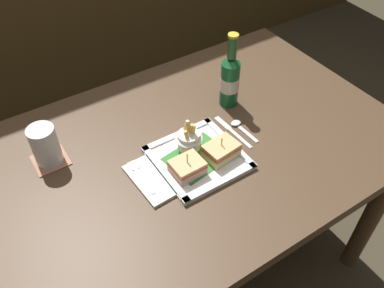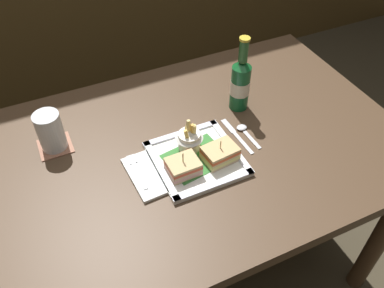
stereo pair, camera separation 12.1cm
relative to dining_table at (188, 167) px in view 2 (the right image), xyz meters
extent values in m
plane|color=#3F3727|center=(0.00, 0.00, -0.65)|extent=(6.00, 6.00, 0.00)
cube|color=#493423|center=(0.00, 0.00, 0.08)|extent=(1.38, 0.88, 0.04)
cylinder|color=brown|center=(0.62, -0.37, -0.30)|extent=(0.07, 0.07, 0.70)
cylinder|color=#4B3E27|center=(-0.62, 0.37, -0.30)|extent=(0.07, 0.07, 0.70)
cylinder|color=#4C3E29|center=(0.62, 0.37, -0.30)|extent=(0.07, 0.07, 0.70)
cube|color=white|center=(0.00, -0.06, 0.10)|extent=(0.25, 0.25, 0.01)
cube|color=#30722D|center=(0.00, -0.06, 0.11)|extent=(0.20, 0.16, 0.00)
cube|color=white|center=(0.00, -0.18, 0.11)|extent=(0.25, 0.02, 0.01)
cube|color=silver|center=(0.00, 0.05, 0.11)|extent=(0.25, 0.02, 0.01)
cube|color=white|center=(-0.11, -0.06, 0.11)|extent=(0.02, 0.25, 0.01)
cube|color=silver|center=(0.12, -0.06, 0.11)|extent=(0.02, 0.25, 0.01)
cube|color=tan|center=(-0.06, -0.10, 0.11)|extent=(0.09, 0.08, 0.01)
cube|color=#DB9B93|center=(-0.06, -0.10, 0.12)|extent=(0.09, 0.08, 0.01)
cube|color=tan|center=(-0.06, -0.10, 0.13)|extent=(0.09, 0.08, 0.01)
cube|color=#C94E31|center=(-0.06, -0.10, 0.14)|extent=(0.09, 0.08, 0.01)
cube|color=tan|center=(-0.06, -0.10, 0.15)|extent=(0.09, 0.08, 0.01)
cylinder|color=tan|center=(-0.06, -0.10, 0.14)|extent=(0.00, 0.00, 0.08)
cube|color=tan|center=(0.06, -0.10, 0.11)|extent=(0.11, 0.08, 0.01)
cube|color=#E3D278|center=(0.06, -0.10, 0.12)|extent=(0.11, 0.08, 0.01)
cube|color=tan|center=(0.06, -0.10, 0.13)|extent=(0.11, 0.08, 0.01)
cube|color=#CD562A|center=(0.06, -0.10, 0.14)|extent=(0.11, 0.08, 0.01)
cube|color=tan|center=(0.06, -0.10, 0.15)|extent=(0.11, 0.08, 0.01)
cylinder|color=tan|center=(0.06, -0.10, 0.14)|extent=(0.00, 0.00, 0.08)
cylinder|color=white|center=(0.00, -0.02, 0.14)|extent=(0.07, 0.07, 0.06)
cone|color=silver|center=(0.00, -0.02, 0.16)|extent=(0.08, 0.08, 0.03)
cube|color=#EFD27F|center=(0.00, -0.01, 0.18)|extent=(0.01, 0.01, 0.07)
cube|color=#E9B751|center=(0.01, -0.02, 0.17)|extent=(0.01, 0.02, 0.07)
cube|color=#E8BD56|center=(-0.01, -0.03, 0.16)|extent=(0.02, 0.02, 0.05)
cube|color=#E2CC68|center=(0.00, 0.01, 0.16)|extent=(0.02, 0.01, 0.05)
cube|color=#E8C262|center=(0.00, 0.00, 0.16)|extent=(0.02, 0.01, 0.05)
cube|color=#EED379|center=(0.01, -0.02, 0.17)|extent=(0.01, 0.02, 0.06)
cylinder|color=#13542D|center=(0.24, 0.11, 0.18)|extent=(0.06, 0.06, 0.16)
cone|color=#135323|center=(0.24, 0.11, 0.27)|extent=(0.06, 0.06, 0.02)
cylinder|color=#235429|center=(0.24, 0.11, 0.32)|extent=(0.03, 0.03, 0.07)
cylinder|color=gold|center=(0.24, 0.11, 0.36)|extent=(0.03, 0.03, 0.01)
cylinder|color=beige|center=(0.24, 0.11, 0.18)|extent=(0.06, 0.06, 0.05)
cube|color=#A0664D|center=(-0.37, 0.17, 0.10)|extent=(0.10, 0.10, 0.00)
cylinder|color=silver|center=(-0.37, 0.17, 0.16)|extent=(0.08, 0.08, 0.12)
cylinder|color=silver|center=(-0.37, 0.17, 0.14)|extent=(0.07, 0.07, 0.08)
cube|color=silver|center=(-0.16, -0.06, 0.10)|extent=(0.10, 0.18, 0.01)
cube|color=silver|center=(-0.18, -0.06, 0.11)|extent=(0.01, 0.11, 0.00)
cube|color=silver|center=(-0.18, 0.01, 0.11)|extent=(0.02, 0.04, 0.00)
cube|color=silver|center=(0.16, -0.06, 0.10)|extent=(0.02, 0.11, 0.00)
cube|color=silver|center=(0.16, 0.03, 0.10)|extent=(0.02, 0.07, 0.00)
cube|color=silver|center=(0.20, -0.06, 0.10)|extent=(0.02, 0.09, 0.00)
ellipsoid|color=silver|center=(0.19, 0.00, 0.10)|extent=(0.04, 0.03, 0.01)
camera|label=1|loc=(-0.47, -0.75, 0.99)|focal=37.71mm
camera|label=2|loc=(-0.36, -0.81, 0.99)|focal=37.71mm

